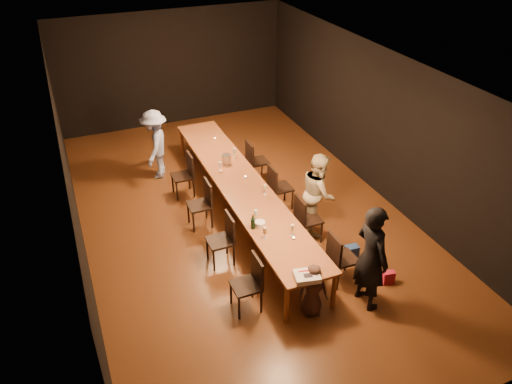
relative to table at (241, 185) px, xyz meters
name	(u,v)px	position (x,y,z in m)	size (l,w,h in m)	color
ground	(242,215)	(0.00, 0.00, -0.70)	(10.00, 10.00, 0.00)	#4C2613
room_shell	(240,119)	(0.00, 0.00, 1.38)	(6.04, 10.04, 3.02)	black
table	(241,185)	(0.00, 0.00, 0.00)	(0.90, 6.00, 0.75)	brown
chair_right_0	(343,258)	(0.85, -2.40, -0.24)	(0.42, 0.42, 0.93)	black
chair_right_1	(309,219)	(0.85, -1.20, -0.24)	(0.42, 0.42, 0.93)	black
chair_right_2	(281,187)	(0.85, 0.00, -0.24)	(0.42, 0.42, 0.93)	black
chair_right_3	(258,161)	(0.85, 1.20, -0.24)	(0.42, 0.42, 0.93)	black
chair_left_0	(246,285)	(-0.85, -2.40, -0.24)	(0.42, 0.42, 0.93)	black
chair_left_1	(220,240)	(-0.85, -1.20, -0.24)	(0.42, 0.42, 0.93)	black
chair_left_2	(199,205)	(-0.85, 0.00, -0.24)	(0.42, 0.42, 0.93)	black
chair_left_3	(182,176)	(-0.85, 1.20, -0.24)	(0.42, 0.42, 0.93)	black
woman_birthday	(371,257)	(0.93, -2.99, 0.19)	(0.65, 0.43, 1.78)	black
woman_tan	(318,193)	(1.18, -0.92, 0.08)	(0.76, 0.59, 1.57)	beige
man_blue	(155,145)	(-1.15, 2.20, 0.08)	(1.01, 0.58, 1.56)	#8FA3DD
child	(313,290)	(0.04, -2.87, -0.25)	(0.44, 0.29, 0.90)	#452C26
gift_bag_red	(388,278)	(1.52, -2.77, -0.59)	(0.20, 0.11, 0.23)	#C31D3E
gift_bag_blue	(351,253)	(1.28, -2.01, -0.56)	(0.23, 0.15, 0.29)	#224594
birthday_cake	(307,276)	(-0.09, -2.90, 0.09)	(0.42, 0.36, 0.09)	white
plate_stack	(260,224)	(-0.22, -1.45, 0.10)	(0.18, 0.18, 0.10)	white
champagne_bottle	(253,221)	(-0.35, -1.46, 0.20)	(0.07, 0.07, 0.30)	black
ice_bucket	(226,159)	(0.00, 0.84, 0.15)	(0.18, 0.18, 0.20)	#A2A2A6
wineglass_0	(265,233)	(-0.27, -1.77, 0.15)	(0.06, 0.06, 0.21)	beige
wineglass_1	(292,230)	(0.17, -1.87, 0.15)	(0.06, 0.06, 0.21)	beige
wineglass_2	(256,215)	(-0.21, -1.25, 0.15)	(0.06, 0.06, 0.21)	silver
wineglass_3	(265,190)	(0.26, -0.55, 0.15)	(0.06, 0.06, 0.21)	beige
wineglass_4	(220,166)	(-0.21, 0.60, 0.15)	(0.06, 0.06, 0.21)	silver
wineglass_5	(234,153)	(0.26, 1.04, 0.15)	(0.06, 0.06, 0.21)	silver
tealight_near	(294,238)	(0.15, -1.98, 0.06)	(0.05, 0.05, 0.03)	#B2B7B2
tealight_mid	(245,177)	(0.15, 0.15, 0.06)	(0.05, 0.05, 0.03)	#B2B7B2
tealight_far	(215,139)	(0.15, 2.02, 0.06)	(0.05, 0.05, 0.03)	#B2B7B2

